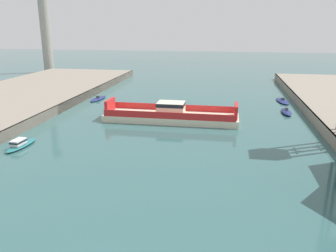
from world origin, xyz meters
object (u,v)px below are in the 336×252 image
moored_boat_near_left (98,99)px  moored_boat_mid_right (20,144)px  moored_boat_near_right (286,112)px  smokestack_distant_a (45,22)px  chain_ferry (171,115)px  moored_boat_far_right (282,101)px

moored_boat_near_left → moored_boat_mid_right: 30.39m
moored_boat_near_left → moored_boat_near_right: moored_boat_near_right is taller
moored_boat_near_right → smokestack_distant_a: 85.97m
smokestack_distant_a → chain_ferry: bearing=-46.4°
moored_boat_mid_right → moored_boat_far_right: moored_boat_mid_right is taller
chain_ferry → moored_boat_near_right: 21.76m
chain_ferry → moored_boat_near_right: chain_ferry is taller
smokestack_distant_a → moored_boat_near_right: bearing=-32.4°
chain_ferry → moored_boat_near_left: size_ratio=3.43×
chain_ferry → moored_boat_near_left: (-18.40, 14.18, -0.81)m
chain_ferry → moored_boat_far_right: chain_ferry is taller
moored_boat_near_left → smokestack_distant_a: bearing=129.7°
moored_boat_near_left → moored_boat_far_right: (39.17, 4.31, 0.03)m
moored_boat_mid_right → moored_boat_far_right: size_ratio=0.87×
moored_boat_near_right → moored_boat_far_right: 9.98m
chain_ferry → moored_boat_mid_right: bearing=-137.3°
moored_boat_near_left → chain_ferry: bearing=-37.6°
moored_boat_near_right → moored_boat_mid_right: bearing=-146.6°
moored_boat_mid_right → smokestack_distant_a: size_ratio=0.19×
moored_boat_mid_right → moored_boat_near_left: bearing=91.6°
moored_boat_near_left → moored_boat_near_right: 38.82m
moored_boat_mid_right → moored_boat_far_right: (38.32, 34.69, -0.21)m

